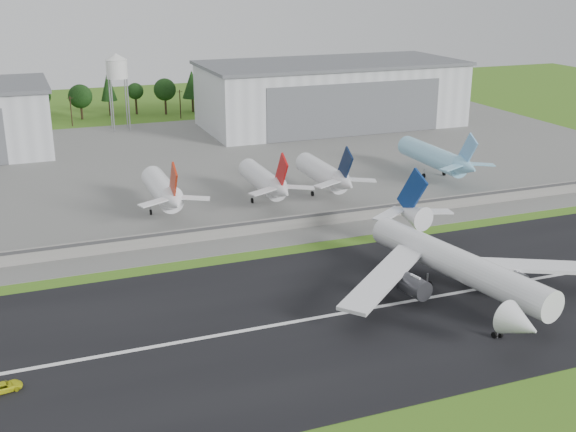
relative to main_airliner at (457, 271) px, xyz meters
name	(u,v)px	position (x,y,z in m)	size (l,w,h in m)	color
ground	(326,347)	(-31.24, -9.57, -4.89)	(600.00, 600.00, 0.00)	#386918
runway	(303,320)	(-31.24, 0.43, -4.84)	(320.00, 60.00, 0.10)	black
runway_centerline	(303,320)	(-31.24, 0.43, -4.78)	(220.00, 1.00, 0.02)	white
apron	(170,169)	(-31.24, 110.43, -4.84)	(320.00, 150.00, 0.10)	slate
blast_fence	(230,230)	(-31.24, 45.41, -3.09)	(240.00, 0.61, 3.50)	gray
hangar_east	(331,94)	(43.76, 155.35, 7.73)	(102.00, 47.00, 25.20)	silver
water_tower	(117,66)	(-36.24, 175.43, 19.66)	(8.40, 8.40, 29.40)	#99999E
utility_poles	(128,122)	(-31.24, 190.43, -4.89)	(230.00, 3.00, 12.00)	black
treeline	(122,116)	(-31.24, 205.43, -4.89)	(320.00, 16.00, 22.00)	black
main_airliner	(457,271)	(0.00, 0.00, 0.00)	(56.28, 59.02, 18.17)	white
ground_vehicle	(4,387)	(-80.74, -4.85, -4.09)	(2.35, 5.10, 1.42)	yellow
parked_jet_red_a	(164,191)	(-41.73, 67.01, 1.43)	(7.36, 31.29, 16.84)	white
parked_jet_red_b	(266,181)	(-14.69, 66.98, 1.24)	(7.36, 31.29, 16.63)	silver
parked_jet_navy	(326,175)	(2.69, 67.00, 1.35)	(7.36, 31.29, 16.75)	white
parked_jet_skyblue	(438,158)	(40.94, 72.02, 1.42)	(7.36, 37.29, 16.88)	#88CBEB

